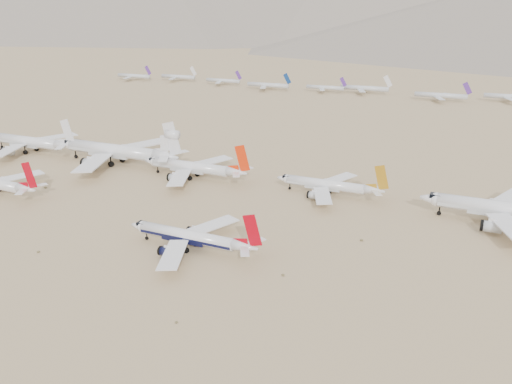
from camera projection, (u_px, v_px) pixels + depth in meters
ground at (199, 260)px, 137.77m from camera, size 7000.00×7000.00×0.00m
main_airliner at (192, 237)px, 142.55m from camera, size 40.63×39.68×14.34m
row2_navy_widebody at (509, 210)px, 158.55m from camera, size 52.78×51.61×18.78m
row2_gold_tail at (330, 185)px, 185.29m from camera, size 40.02×39.13×14.25m
row2_orange_tail at (195, 168)px, 204.06m from camera, size 46.65×45.64×16.64m
row2_white_trijet at (119, 151)px, 221.84m from camera, size 62.95×61.53×22.31m
row2_white_twin at (31, 142)px, 241.49m from camera, size 52.69×51.56×18.83m
distant_storage_row at (425, 92)px, 398.14m from camera, size 577.45×62.69×14.79m
desert_scrub at (60, 279)px, 127.56m from camera, size 219.83×121.67×0.63m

